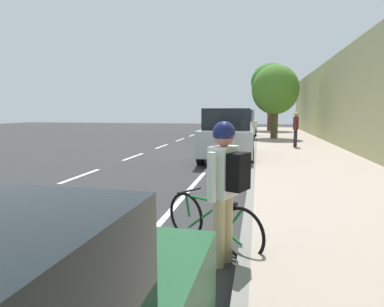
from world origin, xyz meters
name	(u,v)px	position (x,y,z in m)	size (l,w,h in m)	color
ground	(211,156)	(0.00, 0.00, 0.00)	(73.72, 73.72, 0.00)	#2F2F2F
sidewalk	(306,156)	(3.84, 0.00, 0.08)	(3.92, 46.07, 0.17)	#AD998C
curb_edge	(254,155)	(1.81, 0.00, 0.08)	(0.16, 46.07, 0.17)	gray
lane_stripe_centre	(133,157)	(-3.15, -0.94, 0.00)	(0.14, 44.20, 0.01)	white
lane_stripe_bike_edge	(219,156)	(0.34, 0.00, 0.00)	(0.12, 46.07, 0.01)	white
building_facade	(369,97)	(6.05, 0.00, 2.42)	(0.50, 46.07, 4.83)	tan
parked_suv_silver_mid	(228,134)	(0.79, -0.94, 1.03)	(2.07, 4.75, 1.99)	#B7BABF
parked_suv_white_far	(240,124)	(0.74, 8.63, 1.03)	(2.18, 4.80, 1.99)	white
parked_sedan_dark_blue_farthest	(245,124)	(0.75, 16.86, 0.75)	(2.00, 4.48, 1.52)	navy
bicycle_at_curb	(212,222)	(1.34, -9.50, 0.37)	(1.46, 1.01, 0.75)	black
cyclist_with_backpack	(225,178)	(1.56, -9.96, 1.09)	(0.51, 0.57, 1.77)	#C6B284
street_tree_mid_block	(275,90)	(2.94, 8.03, 3.22)	(2.95, 2.95, 4.64)	#4E4729
street_tree_far_end	(271,82)	(2.94, 17.04, 4.47)	(3.49, 3.49, 5.99)	brown
pedestrian_on_phone	(296,127)	(3.72, 2.79, 1.12)	(0.30, 0.61, 1.68)	black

